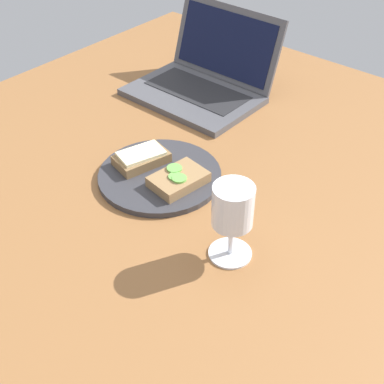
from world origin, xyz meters
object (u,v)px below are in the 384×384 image
object	(u,v)px
sandwich_with_cheese	(141,158)
wine_glass	(233,210)
plate	(160,176)
laptop	(203,79)
sandwich_with_cucumber	(178,179)

from	to	relation	value
sandwich_with_cheese	wine_glass	world-z (taller)	wine_glass
plate	wine_glass	world-z (taller)	wine_glass
plate	wine_glass	size ratio (longest dim) A/B	1.73
laptop	wine_glass	bearing A→B (deg)	-45.82
sandwich_with_cucumber	wine_glass	world-z (taller)	wine_glass
sandwich_with_cucumber	laptop	xyz separation A→B (cm)	(-21.72, 33.89, 1.49)
wine_glass	sandwich_with_cucumber	bearing A→B (deg)	157.49
sandwich_with_cucumber	laptop	size ratio (longest dim) A/B	0.37
plate	sandwich_with_cheese	bearing A→B (deg)	178.33
wine_glass	laptop	bearing A→B (deg)	134.18
wine_glass	sandwich_with_cheese	bearing A→B (deg)	164.53
sandwich_with_cucumber	laptop	world-z (taller)	laptop
sandwich_with_cheese	laptop	bearing A→B (deg)	108.50
sandwich_with_cheese	plate	bearing A→B (deg)	-1.67
sandwich_with_cheese	wine_glass	size ratio (longest dim) A/B	0.83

